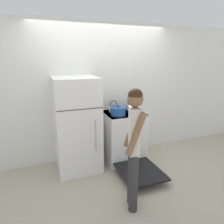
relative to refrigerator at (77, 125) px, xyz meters
name	(u,v)px	position (x,y,z in m)	size (l,w,h in m)	color
ground_plane	(103,154)	(0.58, 0.35, -0.81)	(14.00, 14.00, 0.00)	#B2A893
wall_back	(102,93)	(0.58, 0.38, 0.46)	(10.00, 0.06, 2.55)	silver
refrigerator	(77,125)	(0.00, 0.00, 0.00)	(0.72, 0.72, 1.62)	white
stove_range	(124,137)	(0.88, -0.02, -0.35)	(0.72, 1.41, 0.94)	white
dutch_oven_pot	(118,111)	(0.71, -0.11, 0.20)	(0.31, 0.27, 0.18)	#1E4C9E
tea_kettle	(114,109)	(0.73, 0.15, 0.19)	(0.23, 0.19, 0.22)	silver
utensil_jar	(129,107)	(1.06, 0.16, 0.18)	(0.11, 0.11, 0.25)	#B7BABF
person	(134,144)	(0.46, -1.23, 0.10)	(0.32, 0.38, 1.59)	#2D2D30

